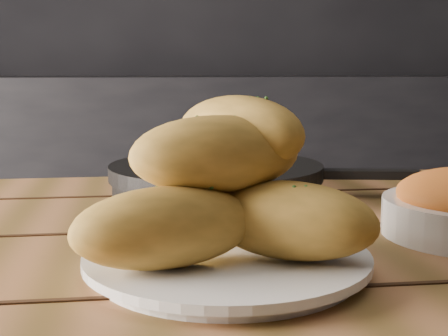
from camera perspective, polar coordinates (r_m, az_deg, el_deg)
The scene contains 4 objects.
counter at distance 2.42m, azimuth -4.41°, elevation -2.37°, with size 2.80×0.60×0.90m, color black.
plate at distance 0.56m, azimuth 0.27°, elevation -8.53°, with size 0.25×0.25×0.02m.
bread_rolls at distance 0.54m, azimuth 0.07°, elevation -1.78°, with size 0.27×0.23×0.14m.
skillet at distance 0.88m, azimuth -0.61°, elevation -1.02°, with size 0.43×0.30×0.05m.
Camera 1 is at (-0.13, -0.67, 0.93)m, focal length 50.00 mm.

